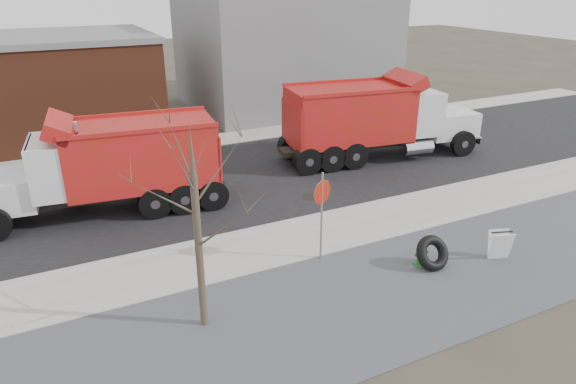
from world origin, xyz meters
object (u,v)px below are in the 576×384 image
sandwich_board (500,245)px  dump_truck_red_a (375,117)px  fire_hydrant (422,255)px  stop_sign (322,202)px  truck_tire (432,253)px  dump_truck_red_b (109,163)px

sandwich_board → dump_truck_red_a: size_ratio=0.09×
fire_hydrant → dump_truck_red_a: 10.05m
stop_sign → sandwich_board: 5.63m
truck_tire → stop_sign: size_ratio=0.38×
stop_sign → dump_truck_red_b: 8.13m
dump_truck_red_a → stop_sign: bearing=-126.6°
fire_hydrant → stop_sign: bearing=142.6°
sandwich_board → dump_truck_red_a: dump_truck_red_a is taller
fire_hydrant → dump_truck_red_a: dump_truck_red_a is taller
dump_truck_red_a → fire_hydrant: bearing=-109.2°
stop_sign → fire_hydrant: bearing=-34.2°
fire_hydrant → sandwich_board: size_ratio=0.88×
dump_truck_red_b → stop_sign: bearing=135.0°
fire_hydrant → stop_sign: stop_sign is taller
dump_truck_red_b → sandwich_board: bearing=145.1°
dump_truck_red_a → dump_truck_red_b: bearing=-168.6°
sandwich_board → fire_hydrant: bearing=-178.6°
truck_tire → sandwich_board: 2.22m
fire_hydrant → dump_truck_red_a: bearing=59.9°
stop_sign → sandwich_board: stop_sign is taller
truck_tire → dump_truck_red_a: dump_truck_red_a is taller
fire_hydrant → sandwich_board: 2.49m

